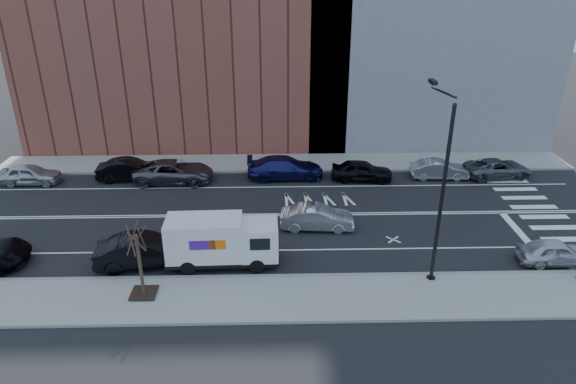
{
  "coord_description": "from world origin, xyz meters",
  "views": [
    {
      "loc": [
        -0.67,
        -28.69,
        14.65
      ],
      "look_at": [
        0.06,
        0.36,
        1.4
      ],
      "focal_mm": 32.0,
      "sensor_mm": 36.0,
      "label": 1
    }
  ],
  "objects_px": {
    "far_parked_b": "(130,170)",
    "near_parked_front": "(556,252)",
    "far_parked_a": "(30,174)",
    "fedex_van": "(221,241)",
    "driving_sedan": "(317,217)"
  },
  "relations": [
    {
      "from": "far_parked_a",
      "to": "far_parked_b",
      "type": "distance_m",
      "value": 6.96
    },
    {
      "from": "far_parked_a",
      "to": "near_parked_front",
      "type": "xyz_separation_m",
      "value": [
        32.07,
        -11.32,
        -0.05
      ]
    },
    {
      "from": "fedex_van",
      "to": "near_parked_front",
      "type": "distance_m",
      "value": 17.48
    },
    {
      "from": "far_parked_b",
      "to": "near_parked_front",
      "type": "relative_size",
      "value": 1.2
    },
    {
      "from": "far_parked_b",
      "to": "driving_sedan",
      "type": "distance_m",
      "value": 15.05
    },
    {
      "from": "far_parked_a",
      "to": "far_parked_b",
      "type": "xyz_separation_m",
      "value": [
        6.94,
        0.54,
        0.06
      ]
    },
    {
      "from": "fedex_van",
      "to": "driving_sedan",
      "type": "distance_m",
      "value": 6.52
    },
    {
      "from": "far_parked_a",
      "to": "far_parked_b",
      "type": "height_order",
      "value": "far_parked_b"
    },
    {
      "from": "near_parked_front",
      "to": "far_parked_b",
      "type": "bearing_deg",
      "value": 65.42
    },
    {
      "from": "fedex_van",
      "to": "driving_sedan",
      "type": "bearing_deg",
      "value": 34.37
    },
    {
      "from": "fedex_van",
      "to": "near_parked_front",
      "type": "relative_size",
      "value": 1.51
    },
    {
      "from": "driving_sedan",
      "to": "near_parked_front",
      "type": "height_order",
      "value": "driving_sedan"
    },
    {
      "from": "far_parked_b",
      "to": "near_parked_front",
      "type": "distance_m",
      "value": 27.78
    },
    {
      "from": "fedex_van",
      "to": "near_parked_front",
      "type": "height_order",
      "value": "fedex_van"
    },
    {
      "from": "driving_sedan",
      "to": "far_parked_a",
      "type": "bearing_deg",
      "value": 73.47
    }
  ]
}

